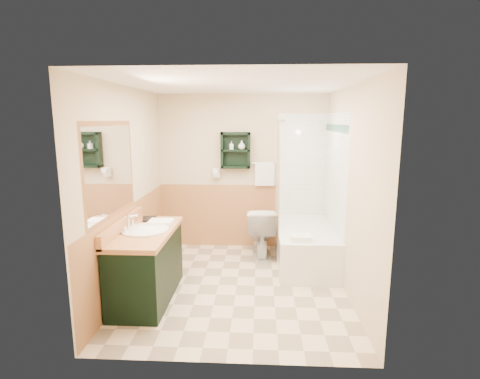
# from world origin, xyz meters

# --- Properties ---
(floor) EXTENTS (3.00, 3.00, 0.00)m
(floor) POSITION_xyz_m (0.00, 0.00, 0.00)
(floor) COLOR beige
(floor) RESTS_ON ground
(back_wall) EXTENTS (2.60, 0.04, 2.40)m
(back_wall) POSITION_xyz_m (0.00, 1.52, 1.20)
(back_wall) COLOR beige
(back_wall) RESTS_ON ground
(left_wall) EXTENTS (0.04, 3.00, 2.40)m
(left_wall) POSITION_xyz_m (-1.32, 0.00, 1.20)
(left_wall) COLOR beige
(left_wall) RESTS_ON ground
(right_wall) EXTENTS (0.04, 3.00, 2.40)m
(right_wall) POSITION_xyz_m (1.32, 0.00, 1.20)
(right_wall) COLOR beige
(right_wall) RESTS_ON ground
(ceiling) EXTENTS (2.60, 3.00, 0.04)m
(ceiling) POSITION_xyz_m (0.00, 0.00, 2.42)
(ceiling) COLOR white
(ceiling) RESTS_ON back_wall
(wainscot_left) EXTENTS (2.98, 2.98, 1.00)m
(wainscot_left) POSITION_xyz_m (-1.29, 0.00, 0.50)
(wainscot_left) COLOR tan
(wainscot_left) RESTS_ON left_wall
(wainscot_back) EXTENTS (2.58, 2.58, 1.00)m
(wainscot_back) POSITION_xyz_m (0.00, 1.49, 0.50)
(wainscot_back) COLOR tan
(wainscot_back) RESTS_ON back_wall
(mirror_frame) EXTENTS (1.30, 1.30, 1.00)m
(mirror_frame) POSITION_xyz_m (-1.27, -0.55, 1.50)
(mirror_frame) COLOR brown
(mirror_frame) RESTS_ON left_wall
(mirror_glass) EXTENTS (1.20, 1.20, 0.90)m
(mirror_glass) POSITION_xyz_m (-1.27, -0.55, 1.50)
(mirror_glass) COLOR white
(mirror_glass) RESTS_ON left_wall
(tile_right) EXTENTS (1.50, 1.50, 2.10)m
(tile_right) POSITION_xyz_m (1.28, 0.75, 1.05)
(tile_right) COLOR white
(tile_right) RESTS_ON right_wall
(tile_back) EXTENTS (0.95, 0.95, 2.10)m
(tile_back) POSITION_xyz_m (1.03, 1.48, 1.05)
(tile_back) COLOR white
(tile_back) RESTS_ON back_wall
(tile_accent) EXTENTS (1.50, 1.50, 0.10)m
(tile_accent) POSITION_xyz_m (1.27, 0.75, 1.90)
(tile_accent) COLOR #164D38
(tile_accent) RESTS_ON right_wall
(wall_shelf) EXTENTS (0.45, 0.15, 0.55)m
(wall_shelf) POSITION_xyz_m (-0.10, 1.41, 1.55)
(wall_shelf) COLOR black
(wall_shelf) RESTS_ON back_wall
(hair_dryer) EXTENTS (0.10, 0.24, 0.18)m
(hair_dryer) POSITION_xyz_m (-0.40, 1.43, 1.20)
(hair_dryer) COLOR white
(hair_dryer) RESTS_ON back_wall
(towel_bar) EXTENTS (0.40, 0.06, 0.40)m
(towel_bar) POSITION_xyz_m (0.35, 1.45, 1.35)
(towel_bar) COLOR white
(towel_bar) RESTS_ON back_wall
(curtain_rod) EXTENTS (0.03, 1.60, 0.03)m
(curtain_rod) POSITION_xyz_m (0.53, 0.75, 2.00)
(curtain_rod) COLOR silver
(curtain_rod) RESTS_ON back_wall
(shower_curtain) EXTENTS (1.05, 1.05, 1.70)m
(shower_curtain) POSITION_xyz_m (0.53, 0.92, 1.15)
(shower_curtain) COLOR beige
(shower_curtain) RESTS_ON curtain_rod
(vanity) EXTENTS (0.59, 1.26, 0.80)m
(vanity) POSITION_xyz_m (-0.99, -0.37, 0.40)
(vanity) COLOR black
(vanity) RESTS_ON ground
(bathtub) EXTENTS (0.79, 1.50, 0.53)m
(bathtub) POSITION_xyz_m (0.93, 0.76, 0.26)
(bathtub) COLOR silver
(bathtub) RESTS_ON ground
(toilet) EXTENTS (0.46, 0.78, 0.74)m
(toilet) POSITION_xyz_m (0.29, 1.04, 0.37)
(toilet) COLOR silver
(toilet) RESTS_ON ground
(counter_towel) EXTENTS (0.28, 0.22, 0.04)m
(counter_towel) POSITION_xyz_m (-0.90, -0.08, 0.82)
(counter_towel) COLOR white
(counter_towel) RESTS_ON vanity
(vanity_book) EXTENTS (0.17, 0.07, 0.23)m
(vanity_book) POSITION_xyz_m (-1.16, 0.07, 0.91)
(vanity_book) COLOR black
(vanity_book) RESTS_ON vanity
(tub_towel) EXTENTS (0.25, 0.21, 0.07)m
(tub_towel) POSITION_xyz_m (0.79, 0.19, 0.56)
(tub_towel) COLOR white
(tub_towel) RESTS_ON bathtub
(soap_bottle_a) EXTENTS (0.10, 0.13, 0.06)m
(soap_bottle_a) POSITION_xyz_m (-0.17, 1.40, 1.59)
(soap_bottle_a) COLOR silver
(soap_bottle_a) RESTS_ON wall_shelf
(soap_bottle_b) EXTENTS (0.11, 0.14, 0.11)m
(soap_bottle_b) POSITION_xyz_m (-0.01, 1.40, 1.62)
(soap_bottle_b) COLOR silver
(soap_bottle_b) RESTS_ON wall_shelf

